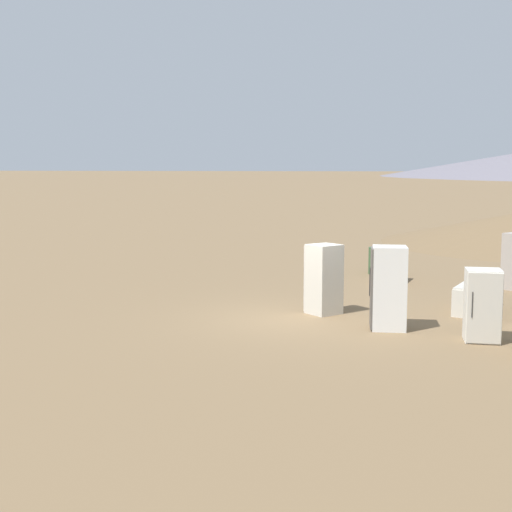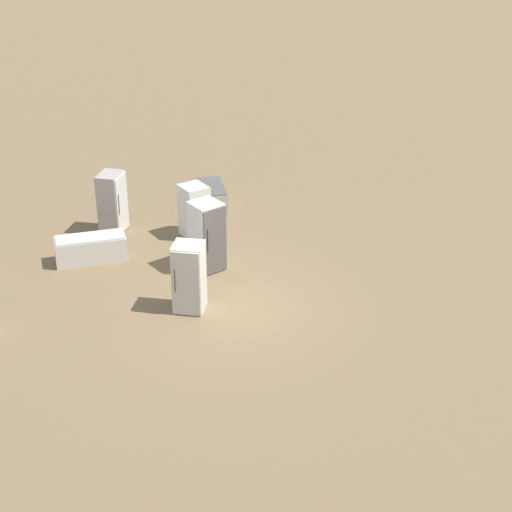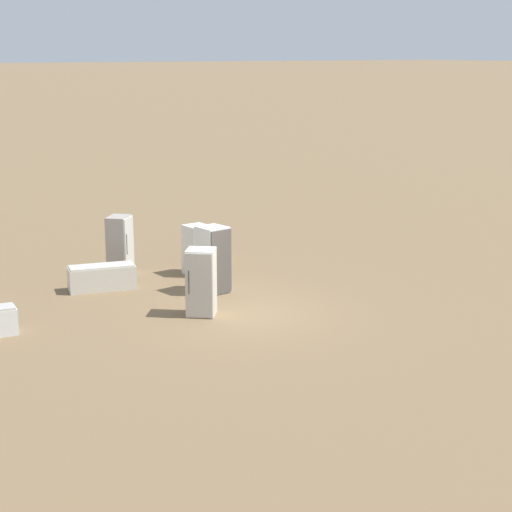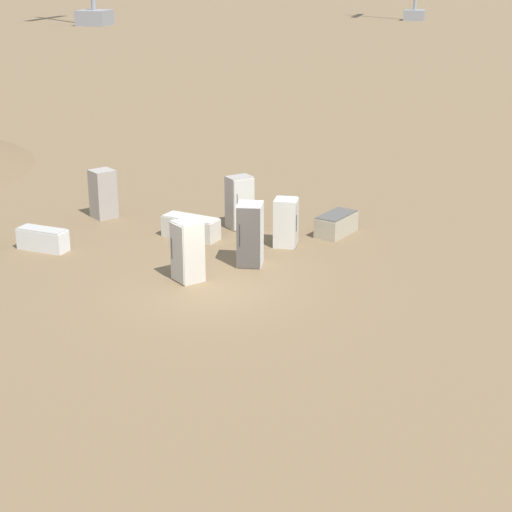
{
  "view_description": "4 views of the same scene",
  "coord_description": "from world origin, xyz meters",
  "views": [
    {
      "loc": [
        -2.95,
        16.39,
        3.62
      ],
      "look_at": [
        1.24,
        -0.65,
        1.4
      ],
      "focal_mm": 50.0,
      "sensor_mm": 36.0,
      "label": 1
    },
    {
      "loc": [
        15.69,
        -8.52,
        10.49
      ],
      "look_at": [
        0.6,
        0.42,
        1.56
      ],
      "focal_mm": 60.0,
      "sensor_mm": 36.0,
      "label": 2
    },
    {
      "loc": [
        17.71,
        -11.34,
        6.56
      ],
      "look_at": [
        0.28,
        0.39,
        1.53
      ],
      "focal_mm": 60.0,
      "sensor_mm": 36.0,
      "label": 3
    },
    {
      "loc": [
        20.71,
        6.5,
        8.6
      ],
      "look_at": [
        0.11,
        1.27,
        1.09
      ],
      "focal_mm": 60.0,
      "sensor_mm": 36.0,
      "label": 4
    }
  ],
  "objects": [
    {
      "name": "ground_plane",
      "position": [
        0.0,
        0.0,
        0.0
      ],
      "size": [
        1000.0,
        1000.0,
        0.0
      ],
      "primitive_type": "plane",
      "color": "brown"
    },
    {
      "name": "discarded_fridge_0",
      "position": [
        -5.58,
        2.51,
        0.34
      ],
      "size": [
        1.74,
        1.27,
        0.69
      ],
      "rotation": [
        0.0,
        0.0,
        4.37
      ],
      "color": "#B2A88E",
      "rests_on": "ground_plane"
    },
    {
      "name": "discarded_fridge_1",
      "position": [
        -1.82,
        -5.98,
        0.34
      ],
      "size": [
        0.8,
        1.65,
        0.68
      ],
      "rotation": [
        0.0,
        0.0,
        6.13
      ],
      "color": "white",
      "rests_on": "ground_plane"
    },
    {
      "name": "discarded_fridge_2",
      "position": [
        -2.08,
        0.53,
        0.93
      ],
      "size": [
        0.87,
        0.8,
        1.86
      ],
      "rotation": [
        0.0,
        0.0,
        4.84
      ],
      "color": "white",
      "rests_on": "ground_plane"
    },
    {
      "name": "discarded_fridge_3",
      "position": [
        -4.05,
        -1.94,
        0.35
      ],
      "size": [
        1.13,
        1.97,
        0.71
      ],
      "rotation": [
        0.0,
        0.0,
        6.02
      ],
      "color": "beige",
      "rests_on": "ground_plane"
    },
    {
      "name": "discarded_fridge_4",
      "position": [
        -4.05,
        1.17,
        0.75
      ],
      "size": [
        0.74,
        0.76,
        1.51
      ],
      "rotation": [
        0.0,
        0.0,
        0.06
      ],
      "color": "silver",
      "rests_on": "ground_plane"
    },
    {
      "name": "discarded_fridge_5",
      "position": [
        -0.43,
        -0.82,
        0.86
      ],
      "size": [
        0.99,
        0.98,
        1.72
      ],
      "rotation": [
        0.0,
        0.0,
        4.01
      ],
      "color": "beige",
      "rests_on": "ground_plane"
    },
    {
      "name": "discarded_fridge_6",
      "position": [
        -5.47,
        -0.7,
        0.88
      ],
      "size": [
        0.99,
        0.99,
        1.75
      ],
      "rotation": [
        0.0,
        0.0,
        5.51
      ],
      "color": "#A89E93",
      "rests_on": "ground_plane"
    },
    {
      "name": "discarded_fridge_7",
      "position": [
        -5.5,
        -5.59,
        0.84
      ],
      "size": [
        1.03,
        1.03,
        1.67
      ],
      "rotation": [
        0.0,
        0.0,
        2.49
      ],
      "color": "#A89E93",
      "rests_on": "ground_plane"
    }
  ]
}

